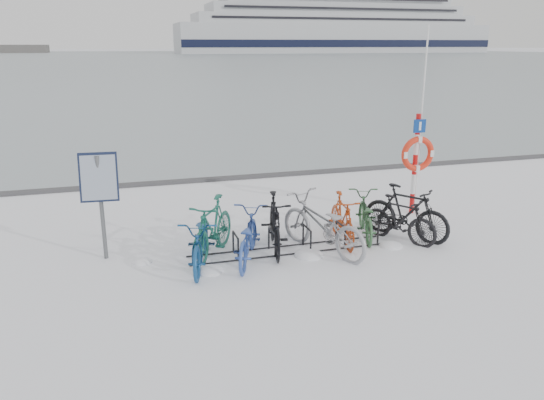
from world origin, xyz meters
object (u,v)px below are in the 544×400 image
bike_rack (290,242)px  cruise_ferry (334,23)px  info_board (99,184)px  lifebuoy_station (417,154)px

bike_rack → cruise_ferry: bearing=67.0°
info_board → lifebuoy_station: 7.10m
lifebuoy_station → cruise_ferry: bearing=67.7°
info_board → cruise_ferry: cruise_ferry is taller
lifebuoy_station → info_board: bearing=-173.2°
bike_rack → lifebuoy_station: 4.07m
bike_rack → info_board: size_ratio=1.96×
bike_rack → cruise_ferry: 238.82m
bike_rack → lifebuoy_station: lifebuoy_station is taller
cruise_ferry → bike_rack: bearing=-113.0°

